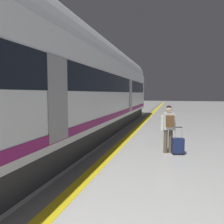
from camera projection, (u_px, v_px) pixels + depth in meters
safety_line_strip at (128, 137)px, 10.12m from camera, size 0.36×80.00×0.01m
tactile_edge_band at (121, 137)px, 10.20m from camera, size 0.61×80.00×0.01m
high_speed_train at (76, 83)px, 9.44m from camera, size 2.94×26.89×4.97m
passenger_near at (169, 125)px, 7.32m from camera, size 0.49×0.38×1.63m
suitcase_near at (178, 145)px, 7.20m from camera, size 0.43×0.32×0.94m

